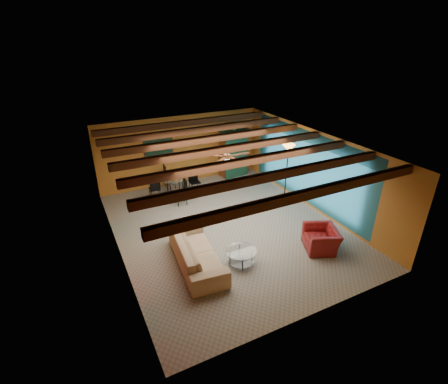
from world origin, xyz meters
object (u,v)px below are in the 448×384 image
sofa (197,252)px  floor_lamp (286,174)px  coffee_table (241,257)px  armchair (321,239)px  vase (174,169)px  armoire (234,154)px  potted_plant (234,125)px  dining_table (175,184)px

sofa → floor_lamp: bearing=-59.5°
coffee_table → floor_lamp: (3.14, 2.42, 0.87)m
coffee_table → floor_lamp: size_ratio=0.38×
sofa → floor_lamp: 4.63m
armchair → vase: (-2.54, 5.06, 0.74)m
armoire → potted_plant: bearing=0.0°
armchair → armoire: size_ratio=0.51×
sofa → armchair: size_ratio=2.54×
armchair → floor_lamp: (0.80, 2.82, 0.76)m
coffee_table → vase: vase is taller
armoire → coffee_table: bearing=-123.0°
coffee_table → armoire: bearing=63.9°
dining_table → armoire: armoire is taller
coffee_table → sofa: bearing=153.1°
floor_lamp → armchair: bearing=-105.8°
potted_plant → vase: bearing=-164.3°
dining_table → potted_plant: potted_plant is taller
sofa → coffee_table: bearing=-110.9°
armchair → dining_table: (-2.54, 5.06, 0.16)m
armoire → floor_lamp: bearing=-88.5°
sofa → armoire: armoire is taller
coffee_table → vase: 4.74m
sofa → coffee_table: (1.03, -0.52, -0.15)m
sofa → coffee_table: 1.17m
coffee_table → dining_table: dining_table is taller
floor_lamp → potted_plant: 3.26m
sofa → potted_plant: size_ratio=5.31×
sofa → floor_lamp: floor_lamp is taller
armchair → dining_table: 5.66m
armchair → floor_lamp: 3.03m
armchair → dining_table: bearing=-129.9°
sofa → vase: vase is taller
potted_plant → vase: 3.19m
armchair → coffee_table: armchair is taller
sofa → armchair: bearing=-99.4°
coffee_table → potted_plant: bearing=63.9°
potted_plant → sofa: bearing=-126.9°
armoire → potted_plant: (0.00, 0.00, 1.19)m
dining_table → armchair: bearing=-63.3°
dining_table → vase: size_ratio=10.12×
armoire → floor_lamp: 3.08m
dining_table → potted_plant: size_ratio=3.96×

